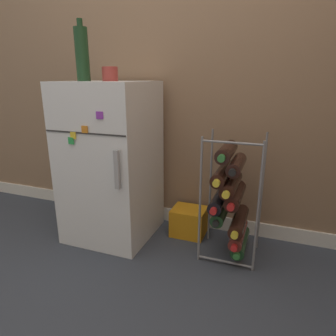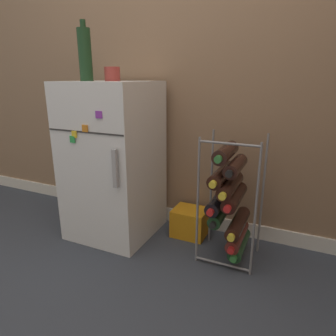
{
  "view_description": "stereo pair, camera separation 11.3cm",
  "coord_description": "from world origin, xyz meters",
  "px_view_note": "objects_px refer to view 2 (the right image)",
  "views": [
    {
      "loc": [
        0.49,
        -1.22,
        0.96
      ],
      "look_at": [
        -0.08,
        0.28,
        0.47
      ],
      "focal_mm": 32.0,
      "sensor_mm": 36.0,
      "label": 1
    },
    {
      "loc": [
        0.59,
        -1.18,
        0.96
      ],
      "look_at": [
        -0.08,
        0.28,
        0.47
      ],
      "focal_mm": 32.0,
      "sensor_mm": 36.0,
      "label": 2
    }
  ],
  "objects_px": {
    "wine_rack": "(230,200)",
    "fridge_top_bottle": "(85,54)",
    "soda_box": "(190,222)",
    "fridge_top_cup": "(112,74)",
    "mini_fridge": "(114,161)"
  },
  "relations": [
    {
      "from": "wine_rack",
      "to": "fridge_top_bottle",
      "type": "xyz_separation_m",
      "value": [
        -0.82,
        -0.08,
        0.74
      ]
    },
    {
      "from": "soda_box",
      "to": "fridge_top_cup",
      "type": "height_order",
      "value": "fridge_top_cup"
    },
    {
      "from": "soda_box",
      "to": "fridge_top_bottle",
      "type": "xyz_separation_m",
      "value": [
        -0.55,
        -0.22,
        0.99
      ]
    },
    {
      "from": "wine_rack",
      "to": "fridge_top_cup",
      "type": "bearing_deg",
      "value": -178.94
    },
    {
      "from": "soda_box",
      "to": "fridge_top_cup",
      "type": "distance_m",
      "value": 0.99
    },
    {
      "from": "mini_fridge",
      "to": "fridge_top_cup",
      "type": "distance_m",
      "value": 0.51
    },
    {
      "from": "wine_rack",
      "to": "fridge_top_bottle",
      "type": "distance_m",
      "value": 1.1
    },
    {
      "from": "mini_fridge",
      "to": "wine_rack",
      "type": "relative_size",
      "value": 1.37
    },
    {
      "from": "soda_box",
      "to": "fridge_top_cup",
      "type": "bearing_deg",
      "value": -160.51
    },
    {
      "from": "mini_fridge",
      "to": "soda_box",
      "type": "relative_size",
      "value": 4.55
    },
    {
      "from": "mini_fridge",
      "to": "wine_rack",
      "type": "distance_m",
      "value": 0.73
    },
    {
      "from": "wine_rack",
      "to": "fridge_top_cup",
      "type": "relative_size",
      "value": 7.96
    },
    {
      "from": "wine_rack",
      "to": "soda_box",
      "type": "relative_size",
      "value": 3.32
    },
    {
      "from": "mini_fridge",
      "to": "soda_box",
      "type": "height_order",
      "value": "mini_fridge"
    },
    {
      "from": "wine_rack",
      "to": "fridge_top_bottle",
      "type": "relative_size",
      "value": 2.2
    }
  ]
}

